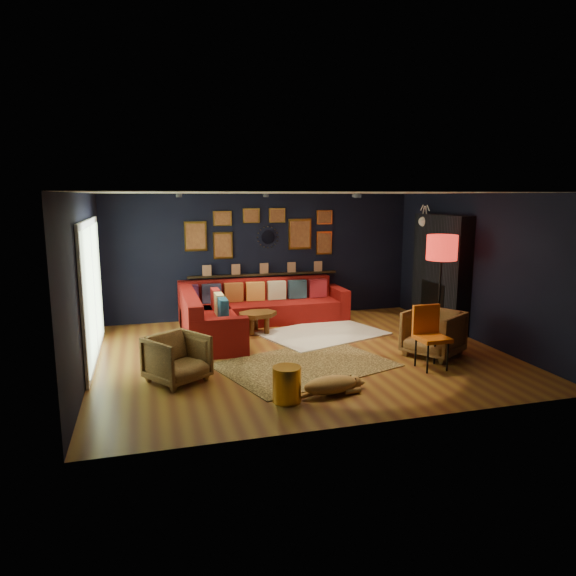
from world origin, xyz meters
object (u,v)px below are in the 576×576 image
object	(u,v)px
sectional	(243,313)
armchair_left	(177,356)
dog	(331,382)
armchair_right	(433,331)
orange_chair	(429,331)
coffee_table	(258,316)
pouf	(210,324)
gold_stool	(287,384)
floor_lamp	(442,252)

from	to	relation	value
sectional	armchair_left	size ratio (longest dim) A/B	4.65
armchair_left	dog	xyz separation A→B (m)	(1.89, -1.01, -0.19)
armchair_right	orange_chair	size ratio (longest dim) A/B	0.87
coffee_table	armchair_right	xyz separation A→B (m)	(2.44, -2.09, 0.08)
armchair_right	dog	bearing A→B (deg)	-94.81
coffee_table	pouf	bearing A→B (deg)	173.07
coffee_table	orange_chair	world-z (taller)	orange_chair
pouf	armchair_right	distance (m)	3.98
coffee_table	pouf	xyz separation A→B (m)	(-0.88, 0.11, -0.12)
dog	orange_chair	bearing A→B (deg)	12.74
gold_stool	floor_lamp	distance (m)	3.98
orange_chair	dog	bearing A→B (deg)	-162.16
pouf	armchair_right	bearing A→B (deg)	-33.50
pouf	gold_stool	size ratio (longest dim) A/B	1.22
sectional	coffee_table	bearing A→B (deg)	-65.45
coffee_table	orange_chair	size ratio (longest dim) A/B	0.92
floor_lamp	dog	xyz separation A→B (m)	(-2.65, -1.75, -1.44)
pouf	floor_lamp	xyz separation A→B (m)	(3.80, -1.55, 1.40)
sectional	dog	bearing A→B (deg)	-82.62
armchair_left	pouf	bearing A→B (deg)	37.95
armchair_left	orange_chair	bearing A→B (deg)	-40.09
sectional	armchair_right	distance (m)	3.63
orange_chair	pouf	bearing A→B (deg)	136.41
pouf	gold_stool	distance (m)	3.41
floor_lamp	armchair_right	bearing A→B (deg)	-126.92
pouf	floor_lamp	bearing A→B (deg)	-22.19
pouf	armchair_left	distance (m)	2.41
sectional	pouf	distance (m)	0.76
floor_lamp	sectional	bearing A→B (deg)	149.17
armchair_left	dog	bearing A→B (deg)	-62.37
orange_chair	armchair_left	bearing A→B (deg)	172.63
sectional	armchair_right	world-z (taller)	sectional
gold_stool	dog	distance (m)	0.62
sectional	gold_stool	world-z (taller)	sectional
gold_stool	dog	world-z (taller)	gold_stool
dog	armchair_right	bearing A→B (deg)	20.48
orange_chair	floor_lamp	world-z (taller)	floor_lamp
dog	floor_lamp	bearing A→B (deg)	26.88
armchair_left	orange_chair	size ratio (longest dim) A/B	0.78
armchair_left	orange_chair	world-z (taller)	orange_chair
armchair_left	floor_lamp	world-z (taller)	floor_lamp
coffee_table	pouf	size ratio (longest dim) A/B	1.57
coffee_table	gold_stool	size ratio (longest dim) A/B	1.92
orange_chair	floor_lamp	distance (m)	1.76
pouf	gold_stool	xyz separation A→B (m)	(0.54, -3.37, 0.02)
sectional	pouf	bearing A→B (deg)	-155.77
gold_stool	floor_lamp	bearing A→B (deg)	29.20
armchair_right	dog	distance (m)	2.44
gold_stool	orange_chair	xyz separation A→B (m)	(2.41, 0.70, 0.33)
armchair_left	gold_stool	size ratio (longest dim) A/B	1.62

